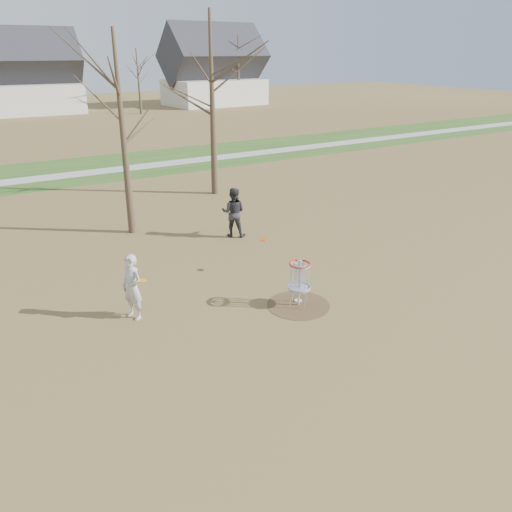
{
  "coord_description": "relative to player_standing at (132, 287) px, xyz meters",
  "views": [
    {
      "loc": [
        -7.63,
        -10.12,
        6.73
      ],
      "look_at": [
        -0.5,
        1.5,
        1.1
      ],
      "focal_mm": 35.0,
      "sensor_mm": 36.0,
      "label": 1
    }
  ],
  "objects": [
    {
      "name": "disc_golf_basket",
      "position": [
        4.2,
        -1.77,
        0.0
      ],
      "size": [
        0.64,
        0.64,
        1.35
      ],
      "color": "#9EA3AD",
      "rests_on": "ground"
    },
    {
      "name": "discs_in_play",
      "position": [
        2.49,
        0.24,
        0.24
      ],
      "size": [
        4.58,
        1.16,
        0.04
      ],
      "color": "#EA4D0C",
      "rests_on": "ground"
    },
    {
      "name": "disc_grounded",
      "position": [
        4.34,
        -1.57,
        -0.89
      ],
      "size": [
        0.22,
        0.22,
        0.02
      ],
      "primitive_type": "cylinder",
      "color": "silver",
      "rests_on": "dirt_circle"
    },
    {
      "name": "houses_row",
      "position": [
        8.52,
        50.79,
        2.61
      ],
      "size": [
        56.51,
        10.01,
        7.26
      ],
      "color": "silver",
      "rests_on": "ground"
    },
    {
      "name": "player_throwing",
      "position": [
        5.45,
        4.23,
        0.05
      ],
      "size": [
        1.19,
        1.15,
        1.93
      ],
      "primitive_type": "imported",
      "rotation": [
        0.0,
        0.0,
        2.47
      ],
      "color": "#2C2B2F",
      "rests_on": "ground"
    },
    {
      "name": "green_band",
      "position": [
        4.2,
        19.23,
        -0.9
      ],
      "size": [
        160.0,
        8.0,
        0.01
      ],
      "primitive_type": "cube",
      "color": "#2D5119",
      "rests_on": "ground"
    },
    {
      "name": "ground",
      "position": [
        4.2,
        -1.77,
        -0.91
      ],
      "size": [
        160.0,
        160.0,
        0.0
      ],
      "primitive_type": "plane",
      "color": "brown",
      "rests_on": "ground"
    },
    {
      "name": "dirt_circle",
      "position": [
        4.2,
        -1.77,
        -0.9
      ],
      "size": [
        1.8,
        1.8,
        0.01
      ],
      "primitive_type": "cylinder",
      "color": "#47331E",
      "rests_on": "ground"
    },
    {
      "name": "footpath",
      "position": [
        4.2,
        18.23,
        -0.89
      ],
      "size": [
        160.0,
        1.5,
        0.01
      ],
      "primitive_type": "cube",
      "color": "#9E9E99",
      "rests_on": "green_band"
    },
    {
      "name": "bare_trees",
      "position": [
        5.98,
        34.02,
        4.44
      ],
      "size": [
        52.62,
        44.98,
        9.0
      ],
      "color": "#382B1E",
      "rests_on": "ground"
    },
    {
      "name": "player_standing",
      "position": [
        0.0,
        0.0,
        0.0
      ],
      "size": [
        0.66,
        0.78,
        1.82
      ],
      "primitive_type": "imported",
      "rotation": [
        0.0,
        0.0,
        -1.18
      ],
      "color": "#B5B5B5",
      "rests_on": "ground"
    }
  ]
}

